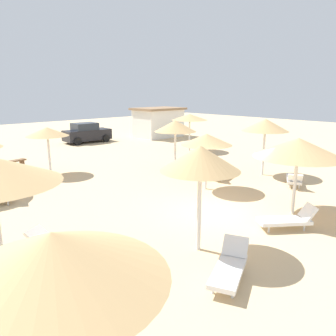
% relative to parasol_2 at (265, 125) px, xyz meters
% --- Properties ---
extents(ground_plane, '(80.00, 80.00, 0.00)m').
position_rel_parasol_2_xyz_m(ground_plane, '(-6.11, -2.02, -2.69)').
color(ground_plane, '#D1B284').
extents(parasol_2, '(2.44, 2.44, 3.03)m').
position_rel_parasol_2_xyz_m(parasol_2, '(0.00, 0.00, 0.00)').
color(parasol_2, silver).
rests_on(parasol_2, ground).
extents(parasol_3, '(2.51, 2.51, 3.05)m').
position_rel_parasol_2_xyz_m(parasol_3, '(-14.26, -5.93, 0.07)').
color(parasol_3, silver).
rests_on(parasol_3, ground).
extents(parasol_4, '(2.21, 2.21, 3.03)m').
position_rel_parasol_2_xyz_m(parasol_4, '(-8.96, -3.34, -0.02)').
color(parasol_4, silver).
rests_on(parasol_4, ground).
extents(parasol_5, '(2.32, 2.32, 2.58)m').
position_rel_parasol_2_xyz_m(parasol_5, '(-4.26, 0.41, -0.38)').
color(parasol_5, silver).
rests_on(parasol_5, ground).
extents(parasol_6, '(3.17, 3.17, 2.84)m').
position_rel_parasol_2_xyz_m(parasol_6, '(-4.29, -3.86, -0.21)').
color(parasol_6, silver).
rests_on(parasol_6, ground).
extents(parasol_7, '(2.39, 2.39, 2.83)m').
position_rel_parasol_2_xyz_m(parasol_7, '(-2.55, 4.18, -0.19)').
color(parasol_7, silver).
rests_on(parasol_7, ground).
extents(parasol_8, '(2.24, 2.24, 2.56)m').
position_rel_parasol_2_xyz_m(parasol_8, '(-8.32, 8.09, -0.38)').
color(parasol_8, silver).
rests_on(parasol_8, ground).
extents(parasol_9, '(2.68, 2.68, 2.77)m').
position_rel_parasol_2_xyz_m(parasol_9, '(2.44, 7.74, -0.16)').
color(parasol_9, silver).
rests_on(parasol_9, ground).
extents(lounger_0, '(1.51, 1.96, 0.69)m').
position_rel_parasol_2_xyz_m(lounger_0, '(-12.03, -0.91, -2.38)').
color(lounger_0, white).
rests_on(lounger_0, ground).
extents(lounger_2, '(1.94, 1.46, 0.77)m').
position_rel_parasol_2_xyz_m(lounger_2, '(-0.73, -2.15, -2.37)').
color(lounger_2, white).
rests_on(lounger_2, ground).
extents(lounger_4, '(1.96, 1.36, 0.78)m').
position_rel_parasol_2_xyz_m(lounger_4, '(-9.54, -4.86, -2.37)').
color(lounger_4, white).
rests_on(lounger_4, ground).
extents(lounger_5, '(1.99, 1.16, 0.73)m').
position_rel_parasol_2_xyz_m(lounger_5, '(-2.26, 1.04, -2.37)').
color(lounger_5, white).
rests_on(lounger_5, ground).
extents(lounger_6, '(1.85, 1.63, 0.81)m').
position_rel_parasol_2_xyz_m(lounger_6, '(-5.71, -4.41, -2.37)').
color(lounger_6, white).
rests_on(lounger_6, ground).
extents(bench_0, '(1.55, 0.67, 0.49)m').
position_rel_parasol_2_xyz_m(bench_0, '(-9.41, 10.74, -2.35)').
color(bench_0, brown).
rests_on(bench_0, ground).
extents(parked_car, '(4.07, 2.12, 1.72)m').
position_rel_parasol_2_xyz_m(parked_car, '(-1.20, 16.67, -1.87)').
color(parked_car, black).
rests_on(parked_car, ground).
extents(beach_cabana, '(4.69, 3.33, 2.84)m').
position_rel_parasol_2_xyz_m(beach_cabana, '(5.75, 15.02, -1.25)').
color(beach_cabana, white).
rests_on(beach_cabana, ground).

